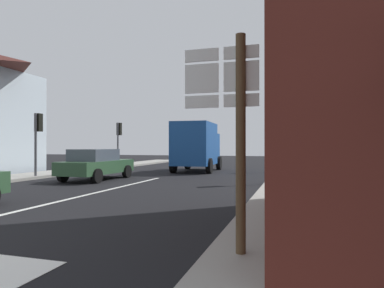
{
  "coord_description": "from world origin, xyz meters",
  "views": [
    {
      "loc": [
        6.64,
        -3.99,
        1.64
      ],
      "look_at": [
        2.43,
        9.89,
        1.71
      ],
      "focal_mm": 32.14,
      "sensor_mm": 36.0,
      "label": 1
    }
  ],
  "objects_px": {
    "traffic_light_near_right": "(273,124)",
    "traffic_light_far_right": "(280,132)",
    "traffic_light_near_left": "(38,130)",
    "delivery_truck": "(197,145)",
    "sedan_far": "(96,164)",
    "traffic_light_far_left": "(119,135)",
    "route_sign_post": "(241,120)"
  },
  "relations": [
    {
      "from": "route_sign_post",
      "to": "traffic_light_near_right",
      "type": "bearing_deg",
      "value": 91.1
    },
    {
      "from": "traffic_light_near_right",
      "to": "traffic_light_far_right",
      "type": "bearing_deg",
      "value": 90.0
    },
    {
      "from": "delivery_truck",
      "to": "traffic_light_near_right",
      "type": "relative_size",
      "value": 1.47
    },
    {
      "from": "traffic_light_near_right",
      "to": "sedan_far",
      "type": "bearing_deg",
      "value": -174.27
    },
    {
      "from": "traffic_light_far_left",
      "to": "traffic_light_far_right",
      "type": "xyz_separation_m",
      "value": [
        11.4,
        -0.23,
        0.08
      ]
    },
    {
      "from": "delivery_truck",
      "to": "traffic_light_near_left",
      "type": "bearing_deg",
      "value": -132.92
    },
    {
      "from": "route_sign_post",
      "to": "traffic_light_near_left",
      "type": "xyz_separation_m",
      "value": [
        -11.6,
        9.34,
        0.4
      ]
    },
    {
      "from": "sedan_far",
      "to": "delivery_truck",
      "type": "relative_size",
      "value": 0.83
    },
    {
      "from": "sedan_far",
      "to": "traffic_light_far_right",
      "type": "distance_m",
      "value": 11.41
    },
    {
      "from": "traffic_light_far_right",
      "to": "traffic_light_near_left",
      "type": "relative_size",
      "value": 1.05
    },
    {
      "from": "sedan_far",
      "to": "traffic_light_near_left",
      "type": "height_order",
      "value": "traffic_light_near_left"
    },
    {
      "from": "traffic_light_far_left",
      "to": "traffic_light_near_left",
      "type": "relative_size",
      "value": 1.02
    },
    {
      "from": "sedan_far",
      "to": "traffic_light_far_right",
      "type": "relative_size",
      "value": 1.24
    },
    {
      "from": "traffic_light_near_left",
      "to": "traffic_light_near_right",
      "type": "distance_m",
      "value": 11.45
    },
    {
      "from": "traffic_light_far_right",
      "to": "traffic_light_near_left",
      "type": "bearing_deg",
      "value": -145.11
    },
    {
      "from": "route_sign_post",
      "to": "sedan_far",
      "type": "bearing_deg",
      "value": 131.33
    },
    {
      "from": "sedan_far",
      "to": "delivery_truck",
      "type": "height_order",
      "value": "delivery_truck"
    },
    {
      "from": "traffic_light_far_right",
      "to": "traffic_light_near_right",
      "type": "bearing_deg",
      "value": -90.0
    },
    {
      "from": "delivery_truck",
      "to": "traffic_light_near_left",
      "type": "relative_size",
      "value": 1.57
    },
    {
      "from": "delivery_truck",
      "to": "traffic_light_far_right",
      "type": "xyz_separation_m",
      "value": [
        5.1,
        1.17,
        0.87
      ]
    },
    {
      "from": "traffic_light_far_right",
      "to": "traffic_light_near_right",
      "type": "relative_size",
      "value": 0.98
    },
    {
      "from": "traffic_light_far_left",
      "to": "traffic_light_near_right",
      "type": "bearing_deg",
      "value": -32.05
    },
    {
      "from": "route_sign_post",
      "to": "delivery_truck",
      "type": "bearing_deg",
      "value": 108.18
    },
    {
      "from": "traffic_light_far_right",
      "to": "delivery_truck",
      "type": "bearing_deg",
      "value": -167.08
    },
    {
      "from": "traffic_light_near_left",
      "to": "traffic_light_near_right",
      "type": "relative_size",
      "value": 0.93
    },
    {
      "from": "sedan_far",
      "to": "traffic_light_far_left",
      "type": "height_order",
      "value": "traffic_light_far_left"
    },
    {
      "from": "delivery_truck",
      "to": "route_sign_post",
      "type": "distance_m",
      "value": 16.97
    },
    {
      "from": "traffic_light_far_right",
      "to": "route_sign_post",
      "type": "bearing_deg",
      "value": -89.34
    },
    {
      "from": "route_sign_post",
      "to": "traffic_light_far_left",
      "type": "distance_m",
      "value": 21.02
    },
    {
      "from": "sedan_far",
      "to": "traffic_light_far_left",
      "type": "xyz_separation_m",
      "value": [
        -3.19,
        7.96,
        1.68
      ]
    },
    {
      "from": "delivery_truck",
      "to": "traffic_light_near_right",
      "type": "height_order",
      "value": "traffic_light_near_right"
    },
    {
      "from": "route_sign_post",
      "to": "traffic_light_far_left",
      "type": "relative_size",
      "value": 0.97
    }
  ]
}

